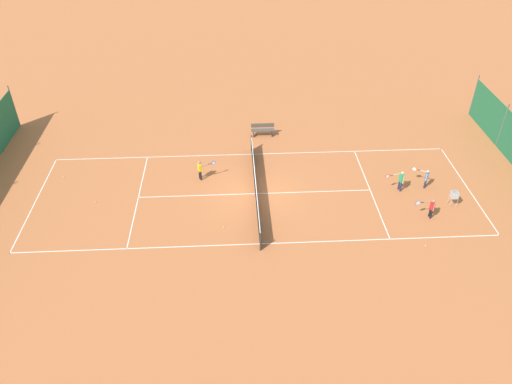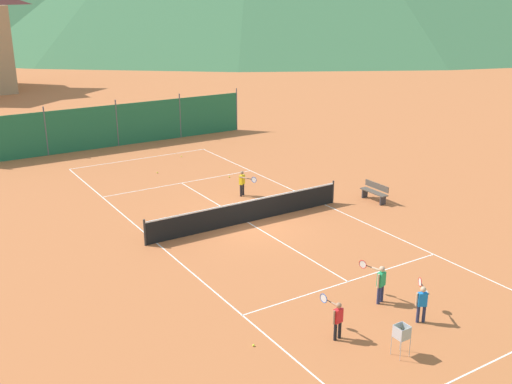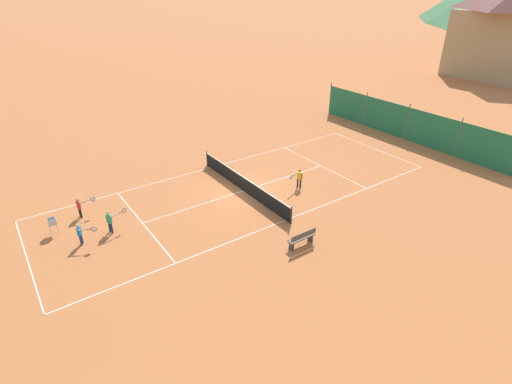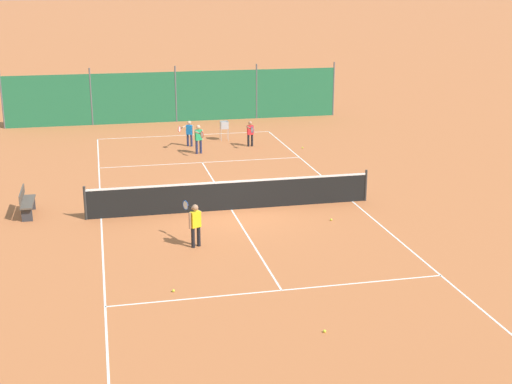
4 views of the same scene
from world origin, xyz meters
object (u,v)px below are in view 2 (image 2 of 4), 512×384
object	(u,v)px
player_near_baseline	(422,301)
tennis_ball_alley_right	(157,173)
tennis_ball_near_corner	(181,156)
tennis_ball_by_net_right	(229,177)
courtside_bench	(375,192)
player_far_baseline	(337,317)
tennis_ball_mid_court	(169,222)
player_far_service	(243,182)
player_near_service	(380,281)
tennis_net	(248,211)
ball_hopper	(402,334)
tennis_ball_service_box	(253,345)

from	to	relation	value
player_near_baseline	tennis_ball_alley_right	bearing A→B (deg)	91.50
tennis_ball_near_corner	tennis_ball_by_net_right	bearing A→B (deg)	-86.27
courtside_bench	player_far_baseline	bearing A→B (deg)	-137.84
tennis_ball_mid_court	tennis_ball_by_net_right	distance (m)	6.75
player_far_service	tennis_ball_mid_court	xyz separation A→B (m)	(-4.37, -1.28, -0.68)
player_near_service	tennis_ball_alley_right	xyz separation A→B (m)	(-0.24, 16.61, -0.69)
tennis_net	ball_hopper	world-z (taller)	tennis_net
tennis_ball_mid_court	ball_hopper	world-z (taller)	ball_hopper
tennis_net	tennis_ball_mid_court	xyz separation A→B (m)	(-2.78, 1.75, -0.47)
tennis_net	player_near_baseline	distance (m)	9.46
tennis_ball_near_corner	player_near_baseline	bearing A→B (deg)	-95.73
player_far_baseline	player_near_baseline	xyz separation A→B (m)	(2.66, -0.61, 0.01)
player_far_service	player_near_baseline	bearing A→B (deg)	-96.65
player_far_baseline	courtside_bench	size ratio (longest dim) A/B	0.75
player_near_baseline	tennis_ball_service_box	distance (m)	5.09
tennis_ball_alley_right	ball_hopper	size ratio (longest dim) A/B	0.07
player_far_baseline	tennis_ball_service_box	bearing A→B (deg)	157.99
player_far_service	tennis_ball_near_corner	distance (m)	8.01
player_far_service	player_far_baseline	size ratio (longest dim) A/B	1.08
tennis_ball_near_corner	tennis_ball_mid_court	world-z (taller)	same
tennis_ball_alley_right	ball_hopper	bearing A→B (deg)	-93.84
player_far_baseline	player_near_service	size ratio (longest dim) A/B	0.91
player_far_service	player_far_baseline	distance (m)	12.56
player_near_service	tennis_ball_by_net_right	distance (m)	14.15
tennis_ball_service_box	tennis_ball_by_net_right	xyz separation A→B (m)	(7.20, 13.90, 0.00)
player_near_baseline	tennis_ball_near_corner	xyz separation A→B (m)	(2.05, 20.43, -0.64)
tennis_ball_alley_right	player_far_baseline	bearing A→B (deg)	-97.12
player_near_baseline	ball_hopper	distance (m)	1.99
player_far_baseline	tennis_ball_mid_court	xyz separation A→B (m)	(-0.25, 10.59, -0.63)
tennis_ball_service_box	tennis_ball_mid_court	world-z (taller)	same
tennis_ball_by_net_right	player_far_service	bearing A→B (deg)	-107.67
tennis_ball_service_box	ball_hopper	distance (m)	3.96
tennis_ball_near_corner	tennis_ball_service_box	size ratio (longest dim) A/B	1.00
ball_hopper	player_near_baseline	bearing A→B (deg)	28.22
tennis_ball_mid_court	ball_hopper	distance (m)	12.21
player_far_baseline	courtside_bench	xyz separation A→B (m)	(8.87, 8.03, -0.21)
player_near_service	courtside_bench	distance (m)	9.63
player_far_service	tennis_ball_service_box	world-z (taller)	player_far_service
player_far_service	tennis_ball_mid_court	size ratio (longest dim) A/B	18.51
player_near_baseline	player_near_service	bearing A→B (deg)	98.82
player_far_service	player_near_service	size ratio (longest dim) A/B	0.99
tennis_ball_alley_right	courtside_bench	distance (m)	11.59
tennis_ball_mid_court	ball_hopper	size ratio (longest dim) A/B	0.07
player_far_baseline	ball_hopper	bearing A→B (deg)	-59.61
player_far_baseline	tennis_ball_mid_court	bearing A→B (deg)	91.36
player_near_service	tennis_ball_near_corner	size ratio (longest dim) A/B	18.77
player_near_baseline	tennis_ball_alley_right	xyz separation A→B (m)	(-0.47, 18.11, -0.64)
tennis_ball_near_corner	courtside_bench	world-z (taller)	courtside_bench
tennis_ball_alley_right	tennis_ball_mid_court	distance (m)	7.32
tennis_ball_near_corner	courtside_bench	distance (m)	12.51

